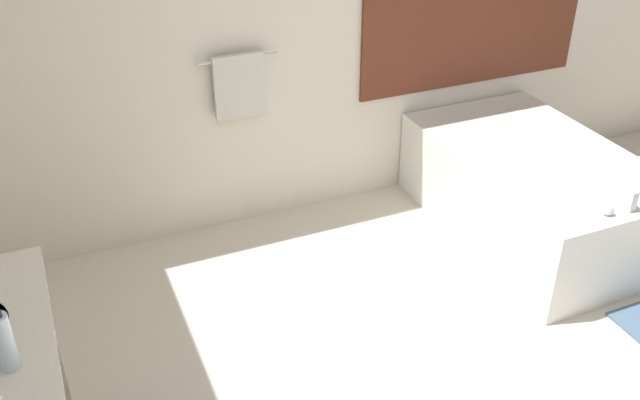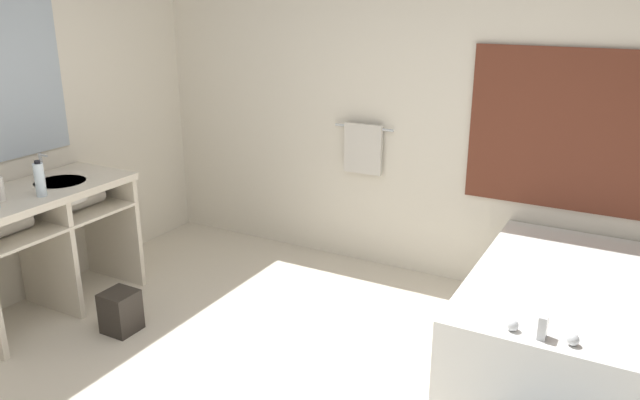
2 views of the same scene
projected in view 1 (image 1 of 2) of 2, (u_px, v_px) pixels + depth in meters
wall_back_with_blinds at (287, 16)px, 4.29m from camera, size 7.40×0.13×2.70m
bathtub at (534, 187)px, 4.58m from camera, size 1.02×1.69×0.69m
water_bottle_1 at (4, 342)px, 2.32m from camera, size 0.07×0.07×0.24m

